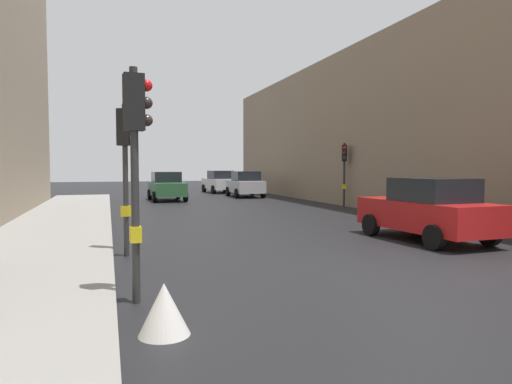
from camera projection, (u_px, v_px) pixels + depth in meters
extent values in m
plane|color=black|center=(424.00, 271.00, 9.25)|extent=(120.00, 120.00, 0.00)
cube|color=gray|center=(47.00, 240.00, 12.67)|extent=(3.37, 40.00, 0.16)
cube|color=gray|center=(426.00, 132.00, 27.31)|extent=(12.00, 35.79, 8.22)
cylinder|color=#2D2D2D|center=(126.00, 181.00, 10.70)|extent=(0.12, 0.12, 3.50)
cube|color=black|center=(125.00, 127.00, 10.64)|extent=(0.38, 0.36, 0.84)
cube|color=yellow|center=(126.00, 211.00, 10.74)|extent=(0.24, 0.25, 0.24)
sphere|color=red|center=(132.00, 115.00, 10.58)|extent=(0.18, 0.18, 0.18)
sphere|color=#2D231E|center=(132.00, 127.00, 10.59)|extent=(0.18, 0.18, 0.18)
sphere|color=#2D231E|center=(132.00, 138.00, 10.61)|extent=(0.18, 0.18, 0.18)
cylinder|color=#2D2D2D|center=(135.00, 186.00, 7.00)|extent=(0.12, 0.12, 3.55)
cube|color=black|center=(134.00, 102.00, 6.93)|extent=(0.32, 0.27, 0.84)
cube|color=yellow|center=(136.00, 234.00, 7.04)|extent=(0.18, 0.21, 0.24)
sphere|color=red|center=(146.00, 86.00, 6.99)|extent=(0.18, 0.18, 0.18)
sphere|color=#2D231E|center=(147.00, 103.00, 7.01)|extent=(0.18, 0.18, 0.18)
sphere|color=#2D231E|center=(147.00, 120.00, 7.02)|extent=(0.18, 0.18, 0.18)
cylinder|color=#2D2D2D|center=(344.00, 175.00, 23.86)|extent=(0.12, 0.12, 3.29)
cube|color=black|center=(344.00, 153.00, 23.80)|extent=(0.34, 0.37, 0.84)
cube|color=yellow|center=(344.00, 187.00, 23.89)|extent=(0.25, 0.22, 0.24)
sphere|color=red|center=(345.00, 148.00, 23.59)|extent=(0.18, 0.18, 0.18)
sphere|color=#2D231E|center=(345.00, 153.00, 23.61)|extent=(0.18, 0.18, 0.18)
sphere|color=#2D231E|center=(345.00, 158.00, 23.62)|extent=(0.18, 0.18, 0.18)
cube|color=#BCBCC1|center=(245.00, 186.00, 32.07)|extent=(1.93, 4.26, 0.80)
cube|color=black|center=(246.00, 176.00, 31.80)|extent=(1.66, 2.05, 0.64)
cylinder|color=black|center=(228.00, 191.00, 33.15)|extent=(0.24, 0.65, 0.64)
cylinder|color=black|center=(252.00, 191.00, 33.64)|extent=(0.24, 0.65, 0.64)
cylinder|color=black|center=(237.00, 193.00, 30.55)|extent=(0.24, 0.65, 0.64)
cylinder|color=black|center=(263.00, 193.00, 31.04)|extent=(0.24, 0.65, 0.64)
cube|color=red|center=(426.00, 215.00, 13.09)|extent=(2.01, 4.29, 0.80)
cube|color=black|center=(433.00, 190.00, 12.82)|extent=(1.70, 2.08, 0.64)
cylinder|color=black|center=(371.00, 225.00, 14.06)|extent=(0.25, 0.65, 0.64)
cylinder|color=black|center=(419.00, 222.00, 14.69)|extent=(0.25, 0.65, 0.64)
cylinder|color=black|center=(434.00, 238.00, 11.53)|extent=(0.25, 0.65, 0.64)
cylinder|color=black|center=(489.00, 234.00, 12.16)|extent=(0.25, 0.65, 0.64)
cube|color=#2D6038|center=(167.00, 189.00, 28.53)|extent=(1.90, 4.24, 0.80)
cube|color=black|center=(166.00, 177.00, 28.73)|extent=(1.65, 2.04, 0.64)
cylinder|color=black|center=(186.00, 196.00, 27.57)|extent=(0.23, 0.64, 0.64)
cylinder|color=black|center=(155.00, 197.00, 26.98)|extent=(0.23, 0.64, 0.64)
cylinder|color=black|center=(178.00, 194.00, 30.12)|extent=(0.23, 0.64, 0.64)
cylinder|color=black|center=(150.00, 194.00, 29.53)|extent=(0.23, 0.64, 0.64)
cube|color=silver|center=(219.00, 184.00, 37.14)|extent=(2.10, 4.32, 0.80)
cube|color=black|center=(220.00, 175.00, 36.87)|extent=(1.74, 2.11, 0.64)
cylinder|color=black|center=(204.00, 188.00, 38.08)|extent=(0.27, 0.65, 0.64)
cylinder|color=black|center=(225.00, 188.00, 38.75)|extent=(0.27, 0.65, 0.64)
cylinder|color=black|center=(213.00, 190.00, 35.58)|extent=(0.27, 0.65, 0.64)
cylinder|color=black|center=(236.00, 189.00, 36.24)|extent=(0.27, 0.65, 0.64)
cone|color=silver|center=(164.00, 309.00, 5.72)|extent=(0.64, 0.64, 0.65)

